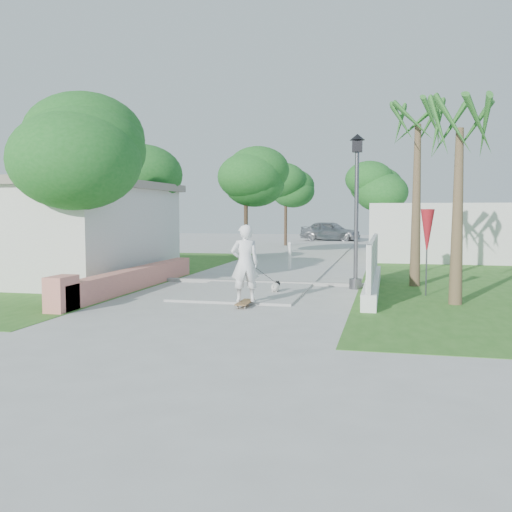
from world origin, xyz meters
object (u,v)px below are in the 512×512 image
(patio_umbrella, at_px, (427,232))
(parked_car, at_px, (330,231))
(skateboarder, at_px, (254,268))
(dog, at_px, (276,287))
(bollard, at_px, (290,256))
(street_lamp, at_px, (356,205))

(patio_umbrella, xyz_separation_m, parked_car, (-5.26, 27.72, -0.92))
(skateboarder, xyz_separation_m, dog, (0.30, 1.34, -0.64))
(patio_umbrella, bearing_deg, bollard, 129.91)
(skateboarder, height_order, dog, skateboarder)
(bollard, distance_m, dog, 6.04)
(bollard, height_order, parked_car, parked_car)
(bollard, xyz_separation_m, parked_car, (-0.66, 22.22, 0.18))
(dog, bearing_deg, skateboarder, -95.81)
(bollard, bearing_deg, street_lamp, -59.04)
(street_lamp, xyz_separation_m, dog, (-2.06, -1.50, -2.23))
(skateboarder, bearing_deg, street_lamp, -151.04)
(skateboarder, distance_m, dog, 1.52)
(parked_car, bearing_deg, patio_umbrella, -154.20)
(street_lamp, relative_size, dog, 8.60)
(street_lamp, distance_m, skateboarder, 4.02)
(street_lamp, distance_m, patio_umbrella, 2.27)
(street_lamp, xyz_separation_m, parked_car, (-3.36, 26.72, -1.66))
(street_lamp, xyz_separation_m, bollard, (-2.70, 4.50, -1.84))
(bollard, relative_size, parked_car, 0.24)
(parked_car, bearing_deg, street_lamp, -157.77)
(patio_umbrella, distance_m, skateboarder, 4.71)
(street_lamp, distance_m, parked_car, 26.98)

